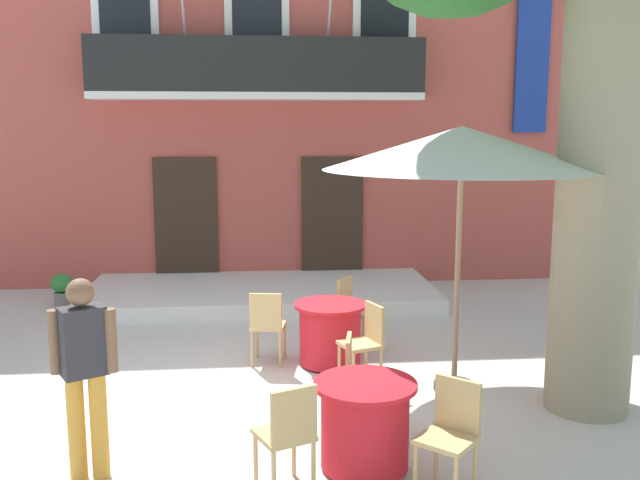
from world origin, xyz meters
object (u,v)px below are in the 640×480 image
object	(u,v)px
cafe_chair_middle_0	(288,431)
cafe_table_near_tree	(330,333)
cafe_chair_near_tree_2	(267,323)
cafe_chair_near_tree_0	(366,339)
pedestrian_mid_plaza	(84,367)
cafe_table_middle	(365,424)
cafe_chair_middle_2	(359,376)
cafe_chair_near_tree_1	(352,307)
ground_planter_left	(62,288)
cafe_chair_middle_1	(451,429)
cafe_umbrella	(462,149)

from	to	relation	value
cafe_chair_middle_0	cafe_table_near_tree	bearing A→B (deg)	77.81
cafe_chair_near_tree_2	cafe_chair_middle_0	world-z (taller)	same
cafe_chair_near_tree_0	pedestrian_mid_plaza	xyz separation A→B (m)	(-2.57, -1.86, 0.42)
cafe_chair_near_tree_2	cafe_chair_middle_0	distance (m)	3.02
cafe_table_middle	cafe_chair_middle_2	xyz separation A→B (m)	(0.07, 0.75, 0.14)
cafe_table_near_tree	cafe_table_middle	bearing A→B (deg)	-89.61
cafe_chair_near_tree_1	ground_planter_left	bearing A→B (deg)	150.18
cafe_chair_near_tree_0	ground_planter_left	xyz separation A→B (m)	(-4.30, 3.82, -0.24)
cafe_chair_middle_1	cafe_chair_near_tree_1	bearing A→B (deg)	94.11
ground_planter_left	cafe_chair_middle_1	bearing A→B (deg)	-53.39
cafe_chair_near_tree_0	cafe_chair_near_tree_1	xyz separation A→B (m)	(0.03, 1.34, 0.00)
cafe_chair_near_tree_0	ground_planter_left	distance (m)	5.76
cafe_chair_near_tree_1	cafe_umbrella	world-z (taller)	cafe_umbrella
cafe_chair_near_tree_1	cafe_chair_middle_0	xyz separation A→B (m)	(-0.99, -3.62, 0.00)
ground_planter_left	pedestrian_mid_plaza	bearing A→B (deg)	-73.12
cafe_chair_middle_2	cafe_table_near_tree	bearing A→B (deg)	92.58
cafe_chair_middle_0	ground_planter_left	world-z (taller)	cafe_chair_middle_0
cafe_chair_near_tree_1	cafe_umbrella	xyz separation A→B (m)	(0.91, -1.59, 2.08)
cafe_chair_near_tree_0	cafe_umbrella	size ratio (longest dim) A/B	0.31
ground_planter_left	cafe_chair_middle_2	bearing A→B (deg)	-50.87
cafe_umbrella	cafe_chair_near_tree_1	bearing A→B (deg)	119.77
cafe_chair_middle_0	cafe_chair_middle_2	xyz separation A→B (m)	(0.72, 1.12, 0.00)
cafe_chair_near_tree_2	cafe_chair_middle_1	xyz separation A→B (m)	(1.37, -3.09, 0.00)
cafe_table_near_tree	cafe_chair_near_tree_2	xyz separation A→B (m)	(-0.75, 0.06, 0.14)
cafe_chair_near_tree_0	cafe_chair_middle_1	size ratio (longest dim) A/B	1.00
cafe_chair_near_tree_2	cafe_chair_middle_0	bearing A→B (deg)	-87.85
cafe_table_near_tree	cafe_chair_middle_1	distance (m)	3.10
cafe_table_middle	cafe_umbrella	xyz separation A→B (m)	(1.25, 1.66, 2.22)
cafe_umbrella	pedestrian_mid_plaza	size ratio (longest dim) A/B	1.73
cafe_table_middle	ground_planter_left	distance (m)	6.98
cafe_chair_middle_0	pedestrian_mid_plaza	size ratio (longest dim) A/B	0.54
cafe_chair_middle_2	cafe_umbrella	bearing A→B (deg)	37.68
cafe_chair_near_tree_0	cafe_chair_near_tree_2	size ratio (longest dim) A/B	1.00
cafe_chair_near_tree_2	cafe_table_middle	size ratio (longest dim) A/B	1.05
cafe_umbrella	pedestrian_mid_plaza	distance (m)	4.21
cafe_chair_near_tree_1	pedestrian_mid_plaza	xyz separation A→B (m)	(-2.60, -3.20, 0.42)
cafe_table_near_tree	cafe_chair_near_tree_0	xyz separation A→B (m)	(0.33, -0.68, 0.14)
cafe_table_middle	cafe_umbrella	bearing A→B (deg)	53.15
cafe_table_near_tree	cafe_umbrella	world-z (taller)	cafe_umbrella
cafe_table_middle	cafe_chair_middle_2	size ratio (longest dim) A/B	0.95
cafe_chair_near_tree_1	cafe_chair_middle_2	xyz separation A→B (m)	(-0.27, -2.50, 0.00)
cafe_chair_near_tree_0	cafe_chair_near_tree_2	xyz separation A→B (m)	(-1.08, 0.73, 0.00)
cafe_chair_middle_1	cafe_umbrella	distance (m)	3.04
cafe_chair_near_tree_0	cafe_chair_middle_1	distance (m)	2.38
cafe_table_near_tree	cafe_umbrella	xyz separation A→B (m)	(1.26, -0.92, 2.22)
cafe_chair_near_tree_2	cafe_chair_middle_2	world-z (taller)	same
ground_planter_left	cafe_chair_middle_0	bearing A→B (deg)	-61.37
cafe_chair_middle_0	cafe_chair_near_tree_0	bearing A→B (deg)	67.00
ground_planter_left	cafe_chair_near_tree_1	bearing A→B (deg)	-29.82
cafe_table_middle	cafe_chair_near_tree_0	bearing A→B (deg)	80.75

